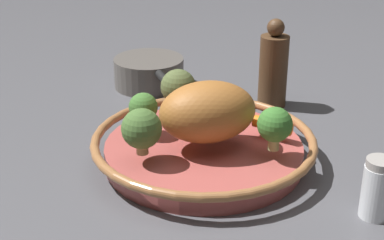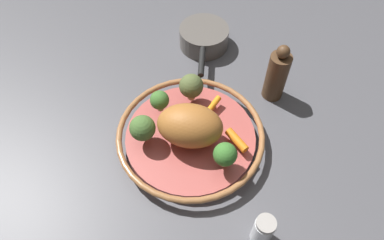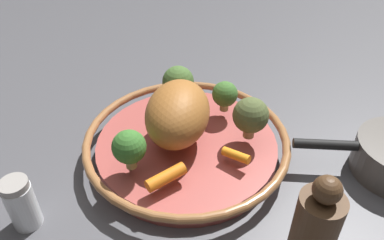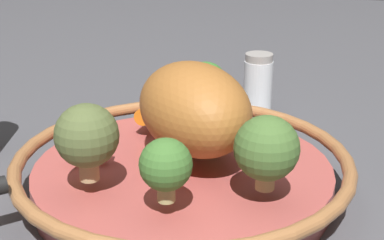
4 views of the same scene
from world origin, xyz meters
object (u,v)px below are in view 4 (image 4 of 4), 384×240
object	(u,v)px
baby_carrot_right	(152,110)
broccoli_floret_small	(166,166)
broccoli_floret_edge	(208,85)
baby_carrot_near_rim	(88,146)
salt_shaker	(258,83)
broccoli_floret_mid	(87,137)
roast_chicken_piece	(194,108)
serving_bowl	(183,172)
broccoli_floret_large	(267,149)

from	to	relation	value
baby_carrot_right	broccoli_floret_small	size ratio (longest dim) A/B	1.09
broccoli_floret_edge	baby_carrot_near_rim	bearing A→B (deg)	53.59
baby_carrot_right	salt_shaker	xyz separation A→B (m)	(-0.10, -0.17, -0.01)
broccoli_floret_small	broccoli_floret_mid	bearing A→B (deg)	-15.72
baby_carrot_right	broccoli_floret_edge	world-z (taller)	broccoli_floret_edge
roast_chicken_piece	baby_carrot_near_rim	distance (m)	0.11
roast_chicken_piece	baby_carrot_near_rim	bearing A→B (deg)	16.56
serving_bowl	broccoli_floret_large	xyz separation A→B (m)	(-0.09, 0.06, 0.06)
baby_carrot_right	baby_carrot_near_rim	xyz separation A→B (m)	(0.03, 0.11, -0.00)
salt_shaker	broccoli_floret_edge	bearing A→B (deg)	75.34
baby_carrot_right	broccoli_floret_mid	world-z (taller)	broccoli_floret_mid
roast_chicken_piece	salt_shaker	distance (m)	0.26
baby_carrot_right	broccoli_floret_small	world-z (taller)	broccoli_floret_small
broccoli_floret_edge	salt_shaker	bearing A→B (deg)	-104.66
baby_carrot_right	salt_shaker	bearing A→B (deg)	-120.63
salt_shaker	broccoli_floret_mid	bearing A→B (deg)	71.66
broccoli_floret_mid	salt_shaker	distance (m)	0.35
broccoli_floret_mid	salt_shaker	size ratio (longest dim) A/B	0.87
roast_chicken_piece	broccoli_floret_mid	world-z (taller)	roast_chicken_piece
baby_carrot_near_rim	broccoli_floret_edge	bearing A→B (deg)	-126.41
serving_bowl	baby_carrot_right	size ratio (longest dim) A/B	5.59
broccoli_floret_large	salt_shaker	distance (m)	0.32
serving_bowl	broccoli_floret_mid	distance (m)	0.12
broccoli_floret_mid	roast_chicken_piece	bearing A→B (deg)	-132.50
broccoli_floret_edge	broccoli_floret_small	distance (m)	0.20
serving_bowl	broccoli_floret_mid	bearing A→B (deg)	47.76
broccoli_floret_edge	broccoli_floret_large	bearing A→B (deg)	117.24
baby_carrot_right	salt_shaker	distance (m)	0.20
baby_carrot_near_rim	broccoli_floret_edge	xyz separation A→B (m)	(-0.09, -0.13, 0.03)
baby_carrot_near_rim	broccoli_floret_large	xyz separation A→B (m)	(-0.18, 0.04, 0.03)
roast_chicken_piece	broccoli_floret_large	size ratio (longest dim) A/B	2.14
baby_carrot_near_rim	baby_carrot_right	bearing A→B (deg)	-106.91
broccoli_floret_small	broccoli_floret_large	size ratio (longest dim) A/B	0.83
roast_chicken_piece	broccoli_floret_mid	bearing A→B (deg)	47.50
broccoli_floret_large	salt_shaker	xyz separation A→B (m)	(0.04, -0.31, -0.04)
baby_carrot_near_rim	broccoli_floret_edge	distance (m)	0.16
broccoli_floret_small	baby_carrot_near_rim	bearing A→B (deg)	-36.97
serving_bowl	salt_shaker	xyz separation A→B (m)	(-0.04, -0.26, 0.02)
broccoli_floret_small	serving_bowl	bearing A→B (deg)	-84.04
roast_chicken_piece	broccoli_floret_small	xyz separation A→B (m)	(-0.00, 0.11, -0.01)
roast_chicken_piece	broccoli_floret_edge	xyz separation A→B (m)	(0.01, -0.10, -0.01)
roast_chicken_piece	broccoli_floret_edge	size ratio (longest dim) A/B	2.23
broccoli_floret_mid	broccoli_floret_small	size ratio (longest dim) A/B	1.28
serving_bowl	baby_carrot_right	xyz separation A→B (m)	(0.06, -0.09, 0.03)
baby_carrot_right	broccoli_floret_small	distance (m)	0.20
broccoli_floret_edge	baby_carrot_right	bearing A→B (deg)	17.74
baby_carrot_near_rim	broccoli_floret_large	bearing A→B (deg)	168.70
serving_bowl	roast_chicken_piece	world-z (taller)	roast_chicken_piece
baby_carrot_near_rim	broccoli_floret_small	size ratio (longest dim) A/B	0.80
serving_bowl	baby_carrot_near_rim	world-z (taller)	baby_carrot_near_rim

